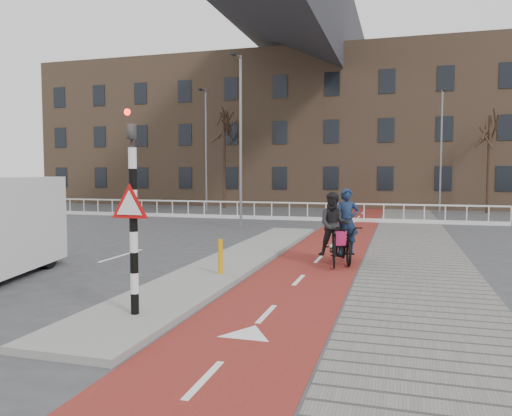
# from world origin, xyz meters

# --- Properties ---
(ground) EXTENTS (120.00, 120.00, 0.00)m
(ground) POSITION_xyz_m (0.00, 0.00, 0.00)
(ground) COLOR #38383A
(ground) RESTS_ON ground
(bike_lane) EXTENTS (2.50, 60.00, 0.01)m
(bike_lane) POSITION_xyz_m (1.50, 10.00, 0.01)
(bike_lane) COLOR maroon
(bike_lane) RESTS_ON ground
(sidewalk) EXTENTS (3.00, 60.00, 0.01)m
(sidewalk) POSITION_xyz_m (4.30, 10.00, 0.01)
(sidewalk) COLOR slate
(sidewalk) RESTS_ON ground
(curb_island) EXTENTS (1.80, 16.00, 0.12)m
(curb_island) POSITION_xyz_m (-0.70, 4.00, 0.06)
(curb_island) COLOR gray
(curb_island) RESTS_ON ground
(traffic_signal) EXTENTS (0.80, 0.80, 3.68)m
(traffic_signal) POSITION_xyz_m (-0.60, -2.02, 1.99)
(traffic_signal) COLOR black
(traffic_signal) RESTS_ON curb_island
(bollard) EXTENTS (0.12, 0.12, 0.84)m
(bollard) POSITION_xyz_m (-0.37, 1.67, 0.54)
(bollard) COLOR orange
(bollard) RESTS_ON curb_island
(cyclist_near) EXTENTS (1.15, 2.16, 2.12)m
(cyclist_near) POSITION_xyz_m (2.35, 4.72, 0.72)
(cyclist_near) COLOR black
(cyclist_near) RESTS_ON bike_lane
(cyclist_far) EXTENTS (0.96, 1.95, 2.03)m
(cyclist_far) POSITION_xyz_m (2.05, 4.17, 0.85)
(cyclist_far) COLOR black
(cyclist_far) RESTS_ON bike_lane
(railing) EXTENTS (28.00, 0.10, 0.99)m
(railing) POSITION_xyz_m (-5.00, 17.00, 0.31)
(railing) COLOR silver
(railing) RESTS_ON ground
(townhouse_row) EXTENTS (46.00, 10.00, 15.90)m
(townhouse_row) POSITION_xyz_m (-3.00, 32.00, 7.81)
(townhouse_row) COLOR #7F6047
(townhouse_row) RESTS_ON ground
(tree_mid) EXTENTS (0.23, 0.23, 7.02)m
(tree_mid) POSITION_xyz_m (-8.64, 24.96, 3.51)
(tree_mid) COLOR black
(tree_mid) RESTS_ON ground
(tree_right) EXTENTS (0.22, 0.22, 6.23)m
(tree_right) POSITION_xyz_m (9.24, 25.38, 3.12)
(tree_right) COLOR black
(tree_right) RESTS_ON ground
(streetlight_near) EXTENTS (0.12, 0.12, 7.88)m
(streetlight_near) POSITION_xyz_m (-3.28, 12.31, 3.94)
(streetlight_near) COLOR slate
(streetlight_near) RESTS_ON ground
(streetlight_left) EXTENTS (0.12, 0.12, 8.09)m
(streetlight_left) POSITION_xyz_m (-8.73, 21.68, 4.04)
(streetlight_left) COLOR slate
(streetlight_left) RESTS_ON ground
(streetlight_right) EXTENTS (0.12, 0.12, 7.71)m
(streetlight_right) POSITION_xyz_m (6.19, 23.46, 3.85)
(streetlight_right) COLOR slate
(streetlight_right) RESTS_ON ground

